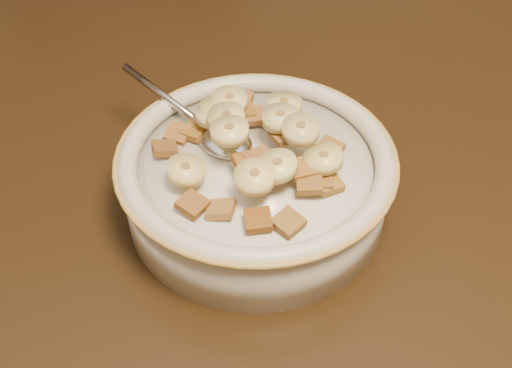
{
  "coord_description": "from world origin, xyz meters",
  "views": [
    {
      "loc": [
        0.25,
        -0.37,
        1.16
      ],
      "look_at": [
        0.27,
        0.02,
        0.78
      ],
      "focal_mm": 45.0,
      "sensor_mm": 36.0,
      "label": 1
    }
  ],
  "objects": [
    {
      "name": "cereal_square_5",
      "position": [
        0.22,
        0.06,
        0.81
      ],
      "size": [
        0.03,
        0.03,
        0.01
      ],
      "primitive_type": "cube",
      "rotation": [
        0.02,
        0.06,
        2.56
      ],
      "color": "brown",
      "rests_on": "milk"
    },
    {
      "name": "cereal_square_16",
      "position": [
        0.24,
        0.08,
        0.81
      ],
      "size": [
        0.02,
        0.02,
        0.01
      ],
      "primitive_type": "cube",
      "rotation": [
        -0.02,
        0.07,
        1.37
      ],
      "color": "brown",
      "rests_on": "milk"
    },
    {
      "name": "cereal_square_23",
      "position": [
        0.26,
        -0.05,
        0.81
      ],
      "size": [
        0.02,
        0.02,
        0.01
      ],
      "primitive_type": "cube",
      "rotation": [
        0.08,
        -0.06,
        0.07
      ],
      "color": "brown",
      "rests_on": "milk"
    },
    {
      "name": "cereal_square_24",
      "position": [
        0.3,
        -0.0,
        0.82
      ],
      "size": [
        0.02,
        0.02,
        0.01
      ],
      "primitive_type": "cube",
      "rotation": [
        -0.04,
        -0.1,
        1.8
      ],
      "color": "brown",
      "rests_on": "milk"
    },
    {
      "name": "cereal_square_17",
      "position": [
        0.27,
        -0.01,
        0.82
      ],
      "size": [
        0.03,
        0.03,
        0.01
      ],
      "primitive_type": "cube",
      "rotation": [
        -0.12,
        0.02,
        2.64
      ],
      "color": "brown",
      "rests_on": "milk"
    },
    {
      "name": "milk",
      "position": [
        0.27,
        0.02,
        0.8
      ],
      "size": [
        0.18,
        0.18,
        0.0
      ],
      "primitive_type": "cylinder",
      "color": "silver",
      "rests_on": "cereal_bowl"
    },
    {
      "name": "cereal_square_14",
      "position": [
        0.29,
        0.1,
        0.81
      ],
      "size": [
        0.02,
        0.02,
        0.01
      ],
      "primitive_type": "cube",
      "rotation": [
        -0.11,
        -0.07,
        1.66
      ],
      "color": "brown",
      "rests_on": "milk"
    },
    {
      "name": "cereal_square_3",
      "position": [
        0.2,
        0.06,
        0.81
      ],
      "size": [
        0.03,
        0.03,
        0.01
      ],
      "primitive_type": "cube",
      "rotation": [
        -0.23,
        -0.01,
        2.71
      ],
      "color": "#975826",
      "rests_on": "milk"
    },
    {
      "name": "banana_slice_4",
      "position": [
        0.24,
        0.05,
        0.83
      ],
      "size": [
        0.04,
        0.04,
        0.02
      ],
      "primitive_type": "cylinder",
      "rotation": [
        -0.14,
        -0.08,
        1.83
      ],
      "color": "tan",
      "rests_on": "milk"
    },
    {
      "name": "cereal_square_18",
      "position": [
        0.29,
        0.07,
        0.81
      ],
      "size": [
        0.03,
        0.03,
        0.01
      ],
      "primitive_type": "cube",
      "rotation": [
        -0.03,
        -0.06,
        1.9
      ],
      "color": "brown",
      "rests_on": "milk"
    },
    {
      "name": "banana_slice_7",
      "position": [
        0.24,
        0.07,
        0.83
      ],
      "size": [
        0.04,
        0.04,
        0.01
      ],
      "primitive_type": "cylinder",
      "rotation": [
        0.02,
        -0.07,
        2.47
      ],
      "color": "tan",
      "rests_on": "milk"
    },
    {
      "name": "cereal_square_1",
      "position": [
        0.32,
        -0.01,
        0.81
      ],
      "size": [
        0.02,
        0.02,
        0.01
      ],
      "primitive_type": "cube",
      "rotation": [
        -0.2,
        -0.02,
        1.48
      ],
      "color": "#8D5F20",
      "rests_on": "milk"
    },
    {
      "name": "cereal_bowl",
      "position": [
        0.27,
        0.02,
        0.78
      ],
      "size": [
        0.22,
        0.22,
        0.05
      ],
      "primitive_type": "cylinder",
      "color": "silver",
      "rests_on": "table"
    },
    {
      "name": "cereal_square_11",
      "position": [
        0.26,
        0.08,
        0.82
      ],
      "size": [
        0.02,
        0.02,
        0.01
      ],
      "primitive_type": "cube",
      "rotation": [
        -0.07,
        0.02,
        0.11
      ],
      "color": "brown",
      "rests_on": "milk"
    },
    {
      "name": "cereal_square_0",
      "position": [
        0.31,
        -0.01,
        0.82
      ],
      "size": [
        0.02,
        0.02,
        0.01
      ],
      "primitive_type": "cube",
      "rotation": [
        -0.05,
        -0.05,
        1.49
      ],
      "color": "brown",
      "rests_on": "milk"
    },
    {
      "name": "cereal_square_13",
      "position": [
        0.27,
        0.08,
        0.81
      ],
      "size": [
        0.02,
        0.02,
        0.01
      ],
      "primitive_type": "cube",
      "rotation": [
        0.06,
        -0.09,
        1.71
      ],
      "color": "#945B34",
      "rests_on": "milk"
    },
    {
      "name": "banana_slice_2",
      "position": [
        0.25,
        0.08,
        0.83
      ],
      "size": [
        0.04,
        0.04,
        0.01
      ],
      "primitive_type": "cylinder",
      "rotation": [
        -0.1,
        -0.06,
        2.83
      ],
      "color": "#D0C77A",
      "rests_on": "milk"
    },
    {
      "name": "banana_slice_10",
      "position": [
        0.29,
        0.05,
        0.83
      ],
      "size": [
        0.04,
        0.04,
        0.01
      ],
      "primitive_type": "cylinder",
      "rotation": [
        -0.04,
        -0.04,
        0.95
      ],
      "color": "#D1BC83",
      "rests_on": "milk"
    },
    {
      "name": "banana_slice_0",
      "position": [
        0.23,
        0.06,
        0.82
      ],
      "size": [
        0.03,
        0.03,
        0.01
      ],
      "primitive_type": "cylinder",
      "rotation": [
        0.12,
        -0.04,
        3.07
      ],
      "color": "#CDB880",
      "rests_on": "milk"
    },
    {
      "name": "banana_slice_6",
      "position": [
        0.21,
        -0.0,
        0.82
      ],
      "size": [
        0.04,
        0.04,
        0.01
      ],
      "primitive_type": "cylinder",
      "rotation": [
        0.13,
        0.06,
        1.01
      ],
      "color": "#D6B973",
      "rests_on": "milk"
    },
    {
      "name": "banana_slice_9",
      "position": [
        0.32,
        0.01,
        0.82
      ],
      "size": [
        0.04,
        0.04,
        0.02
      ],
      "primitive_type": "cylinder",
      "rotation": [
        -0.11,
        -0.11,
        0.65
      ],
      "color": "tan",
      "rests_on": "milk"
    },
    {
      "name": "cereal_square_4",
      "position": [
        0.29,
        0.04,
        0.82
      ],
      "size": [
        0.03,
        0.03,
        0.01
      ],
      "primitive_type": "cube",
      "rotation": [
        -0.18,
        0.01,
        2.06
      ],
      "color": "brown",
      "rests_on": "milk"
    },
    {
      "name": "banana_slice_5",
      "position": [
        0.26,
        -0.02,
        0.83
      ],
      "size": [
        0.04,
        0.04,
        0.02
      ],
      "primitive_type": "cylinder",
      "rotation": [
        -0.12,
        -0.1,
        1.93
      ],
      "color": "#D7C673",
      "rests_on": "milk"
    },
    {
      "name": "cereal_square_2",
      "position": [
        0.19,
        0.04,
        0.81
      ],
      "size": [
        0.02,
        0.02,
        0.01
      ],
      "primitive_type": "cube",
      "rotation": [
        -0.18,
        0.16,
        0.16
      ],
      "color": "brown",
      "rests_on": "milk"
    },
    {
      "name": "cereal_square_12",
      "position": [
        0.33,
        0.03,
        0.81
      ],
      "size": [
        0.03,
        0.03,
        0.01
      ],
      "primitive_type": "cube",
      "rotation": [
        0.07,
        -0.02,
        0.92
      ],
      "color": "brown",
      "rests_on": "milk"
    },
    {
      "name": "cereal_square_21",
      "position": [
        0.26,
        0.1,
        0.81
      ],
      "size": [
        0.03,
        0.03,
        0.01
      ],
      "primitive_type": "cube",
      "rotation": [
        -0.2,
        -0.01,
        2.81
      ],
      "color": "brown",
      "rests_on": "milk"
    },
    {
      "name": "cereal_square_19",
      "position": [
        0.24,
        -0.03,
        0.81
      ],
      "size": [
        0.02,
        0.02,
        0.01
      ],
      "primitive_type": "cube",
      "rotation": [
        -0.23,
        0.14,
        1.35
      ],
      "color": "#996630",
      "rests_on": "milk"
    },
    {
      "name": "spoon",
      "position": [
        0.24,
        0.05,
        0.81
      ],
      "size": [
        0.07,
        0.07,
        0.01
      ],
      "primitive_type": "ellipsoid",
      "rotation": [
        0.0,
        0.0,
        3.94
      ],
      "color": "#B8BABF",
      "rests_on": "cereal_bowl"
    },
    {
      "name": "banana_slice_8",
      "position": [
        0.25,
        0.02,
        0.84
      ],
      "size": [
        0.04,
        0.04,
        0.01
      ],
      "primitive_type": "cylinder",
      "rotation": [
        -0.05,
        -0.01,
        1.1
      ],
      "color": "beige",
      "rests_on": "milk"
    },
    {
      "name": "cereal_square_15",
      "position": [
        0.32,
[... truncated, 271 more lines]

